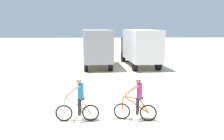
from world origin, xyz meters
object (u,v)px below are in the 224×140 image
Objects in this scene: cyclist_cowboy_hat at (137,100)px; box_truck_grey_hauler at (96,46)px; box_truck_avon_van at (140,46)px; cyclist_orange_shirt at (78,101)px.

box_truck_grey_hauler is at bearing 98.60° from cyclist_cowboy_hat.
box_truck_avon_van is 3.82× the size of cyclist_orange_shirt.
box_truck_avon_van is (3.99, -0.07, 0.00)m from box_truck_grey_hauler.
cyclist_orange_shirt is 2.30m from cyclist_cowboy_hat.
box_truck_avon_van reaches higher than cyclist_orange_shirt.
cyclist_cowboy_hat is (-2.11, -12.36, -1.03)m from box_truck_avon_van.
cyclist_orange_shirt is at bearing -109.64° from box_truck_avon_van.
box_truck_grey_hauler is at bearing 178.99° from box_truck_avon_van.
box_truck_grey_hauler reaches higher than cyclist_orange_shirt.
box_truck_avon_van reaches higher than cyclist_cowboy_hat.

